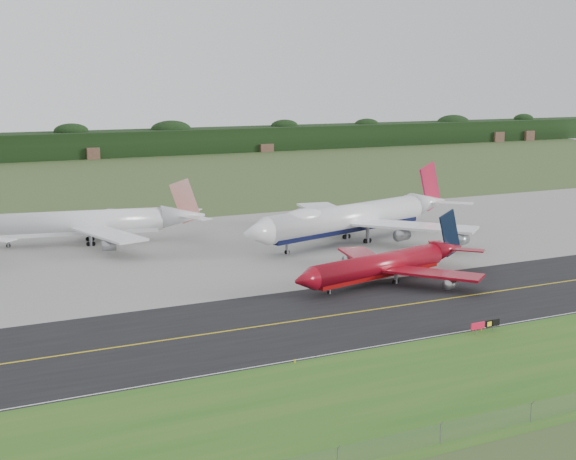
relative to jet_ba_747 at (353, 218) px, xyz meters
The scene contains 13 objects.
ground 47.47m from the jet_ba_747, 108.25° to the right, with size 600.00×600.00×0.00m, color #3F5126.
grass_verge 81.32m from the jet_ba_747, 100.48° to the right, with size 400.00×30.00×0.01m, color #265D1B.
taxiway 51.26m from the jet_ba_747, 106.84° to the right, with size 400.00×32.00×0.02m, color black.
apron 16.96m from the jet_ba_747, 157.13° to the left, with size 400.00×78.00×0.01m, color gray.
taxiway_centreline 51.26m from the jet_ba_747, 106.84° to the right, with size 400.00×0.40×0.00m, color gold.
taxiway_edge_line 66.18m from the jet_ba_747, 102.93° to the right, with size 400.00×0.25×0.00m, color silver.
horizon_treeline 229.47m from the jet_ba_747, 93.69° to the left, with size 700.00×25.00×12.00m.
jet_ba_747 is the anchor object (origin of this frame).
jet_red_737 36.62m from the jet_ba_747, 110.99° to the right, with size 42.57×34.11×11.59m.
jet_star_tail 59.61m from the jet_ba_747, 155.76° to the left, with size 53.11×43.84×14.06m.
taxiway_sign 68.40m from the jet_ba_747, 104.29° to the right, with size 5.32×0.40×1.77m.
edge_marker_left 80.92m from the jet_ba_747, 126.06° to the right, with size 0.16×0.16×0.50m, color yellow.
edge_marker_center 67.61m from the jet_ba_747, 104.43° to the right, with size 0.16×0.16×0.50m, color yellow.
Camera 1 is at (-77.44, -109.40, 36.46)m, focal length 50.00 mm.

